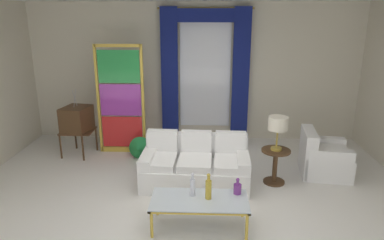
# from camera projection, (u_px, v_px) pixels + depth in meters

# --- Properties ---
(ground_plane) EXTENTS (16.00, 16.00, 0.00)m
(ground_plane) POSITION_uv_depth(u_px,v_px,m) (188.00, 203.00, 5.39)
(ground_plane) COLOR white
(wall_rear) EXTENTS (8.00, 0.12, 3.00)m
(wall_rear) POSITION_uv_depth(u_px,v_px,m) (195.00, 72.00, 7.88)
(wall_rear) COLOR beige
(wall_rear) RESTS_ON ground
(curtained_window) EXTENTS (2.00, 0.17, 2.70)m
(curtained_window) POSITION_uv_depth(u_px,v_px,m) (205.00, 63.00, 7.64)
(curtained_window) COLOR white
(curtained_window) RESTS_ON ground
(couch_white_long) EXTENTS (1.79, 0.99, 0.86)m
(couch_white_long) POSITION_uv_depth(u_px,v_px,m) (196.00, 166.00, 5.98)
(couch_white_long) COLOR white
(couch_white_long) RESTS_ON ground
(coffee_table) EXTENTS (1.28, 0.62, 0.41)m
(coffee_table) POSITION_uv_depth(u_px,v_px,m) (199.00, 202.00, 4.70)
(coffee_table) COLOR silver
(coffee_table) RESTS_ON ground
(bottle_blue_decanter) EXTENTS (0.11, 0.11, 0.23)m
(bottle_blue_decanter) POSITION_uv_depth(u_px,v_px,m) (237.00, 188.00, 4.82)
(bottle_blue_decanter) COLOR #753384
(bottle_blue_decanter) RESTS_ON coffee_table
(bottle_crystal_tall) EXTENTS (0.08, 0.08, 0.36)m
(bottle_crystal_tall) POSITION_uv_depth(u_px,v_px,m) (208.00, 188.00, 4.67)
(bottle_crystal_tall) COLOR gold
(bottle_crystal_tall) RESTS_ON coffee_table
(bottle_amber_squat) EXTENTS (0.07, 0.07, 0.33)m
(bottle_amber_squat) POSITION_uv_depth(u_px,v_px,m) (193.00, 186.00, 4.75)
(bottle_amber_squat) COLOR silver
(bottle_amber_squat) RESTS_ON coffee_table
(vintage_tv) EXTENTS (0.62, 0.67, 1.35)m
(vintage_tv) POSITION_uv_depth(u_px,v_px,m) (77.00, 120.00, 7.06)
(vintage_tv) COLOR #472D19
(vintage_tv) RESTS_ON ground
(armchair_white) EXTENTS (0.91, 0.91, 0.80)m
(armchair_white) POSITION_uv_depth(u_px,v_px,m) (322.00, 159.00, 6.31)
(armchair_white) COLOR white
(armchair_white) RESTS_ON ground
(stained_glass_divider) EXTENTS (0.95, 0.05, 2.20)m
(stained_glass_divider) POSITION_uv_depth(u_px,v_px,m) (121.00, 102.00, 7.10)
(stained_glass_divider) COLOR gold
(stained_glass_divider) RESTS_ON ground
(peacock_figurine) EXTENTS (0.44, 0.60, 0.50)m
(peacock_figurine) POSITION_uv_depth(u_px,v_px,m) (139.00, 149.00, 6.94)
(peacock_figurine) COLOR beige
(peacock_figurine) RESTS_ON ground
(round_side_table) EXTENTS (0.48, 0.48, 0.59)m
(round_side_table) POSITION_uv_depth(u_px,v_px,m) (275.00, 163.00, 5.95)
(round_side_table) COLOR #472D19
(round_side_table) RESTS_ON ground
(table_lamp_brass) EXTENTS (0.32, 0.32, 0.57)m
(table_lamp_brass) POSITION_uv_depth(u_px,v_px,m) (278.00, 125.00, 5.76)
(table_lamp_brass) COLOR #B29338
(table_lamp_brass) RESTS_ON round_side_table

